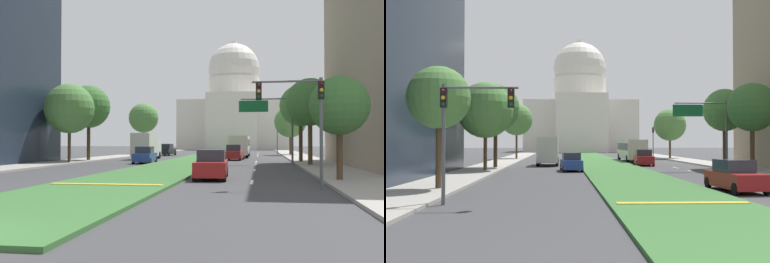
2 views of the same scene
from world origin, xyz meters
TOP-DOWN VIEW (x-y plane):
  - ground_plane at (0.00, 58.27)m, footprint 260.00×260.00m
  - grass_median at (0.00, 52.44)m, footprint 6.19×104.88m
  - median_curb_nose at (0.00, 12.23)m, footprint 5.57×0.50m
  - lane_dashes_right at (6.86, 49.48)m, footprint 0.16×68.42m
  - sidewalk_left at (-12.63, 46.61)m, footprint 4.00×104.88m
  - sidewalk_right at (12.63, 46.61)m, footprint 4.00×104.88m
  - capitol_building at (0.00, 115.84)m, footprint 29.32×22.75m
  - traffic_light_near_right at (9.28, 13.13)m, footprint 3.34×0.35m
  - traffic_light_far_right at (10.13, 67.87)m, footprint 0.28×0.35m
  - overhead_guide_sign at (8.46, 35.06)m, footprint 5.16×0.20m
  - street_tree_right_near at (11.57, 16.89)m, footprint 3.24×3.24m
  - street_tree_left_mid at (-11.91, 34.58)m, footprint 5.07×5.07m
  - street_tree_right_mid at (11.72, 32.67)m, footprint 4.29×4.29m
  - street_tree_left_far at (-11.64, 39.04)m, footprint 4.78×4.78m
  - street_tree_right_far at (11.41, 38.58)m, footprint 4.29×4.29m
  - street_tree_left_distant at (-11.97, 63.88)m, footprint 4.95×4.95m
  - street_tree_right_distant at (12.01, 64.06)m, footprint 5.03×5.03m
  - sedan_lead_stopped at (4.45, 17.98)m, footprint 2.06×4.75m
  - sedan_midblock at (-4.15, 35.20)m, footprint 2.09×4.49m
  - sedan_distant at (4.26, 44.48)m, footprint 2.24×4.42m
  - sedan_far_horizon at (-7.04, 59.26)m, footprint 2.22×4.72m
  - box_truck_delivery at (-6.57, 45.01)m, footprint 2.40×6.40m
  - city_bus at (4.45, 54.67)m, footprint 2.62×11.00m

SIDE VIEW (x-z plane):
  - ground_plane at x=0.00m, z-range 0.00..0.00m
  - lane_dashes_right at x=6.86m, z-range 0.00..0.01m
  - grass_median at x=0.00m, z-range 0.00..0.14m
  - sidewalk_left at x=-12.63m, z-range 0.00..0.15m
  - sidewalk_right at x=12.63m, z-range 0.00..0.15m
  - median_curb_nose at x=0.00m, z-range 0.14..0.18m
  - sedan_midblock at x=-4.15m, z-range -0.05..1.65m
  - sedan_lead_stopped at x=4.45m, z-range -0.05..1.67m
  - sedan_distant at x=4.26m, z-range -0.06..1.75m
  - sedan_far_horizon at x=-7.04m, z-range -0.06..1.77m
  - box_truck_delivery at x=-6.57m, z-range 0.08..3.28m
  - city_bus at x=4.45m, z-range 0.29..3.24m
  - traffic_light_far_right at x=10.13m, z-range 0.71..5.91m
  - traffic_light_near_right at x=9.28m, z-range 1.20..6.40m
  - street_tree_right_near at x=11.57m, z-range 1.25..7.05m
  - overhead_guide_sign at x=8.46m, z-range 1.38..7.88m
  - street_tree_right_distant at x=12.01m, z-range 1.40..9.26m
  - street_tree_left_mid at x=-11.91m, z-range 1.50..9.60m
  - street_tree_right_mid at x=11.72m, z-range 1.77..9.65m
  - street_tree_right_far at x=11.41m, z-range 1.85..9.89m
  - street_tree_left_far at x=-11.64m, z-range 1.83..10.31m
  - street_tree_left_distant at x=-11.97m, z-range 1.81..10.42m
  - capitol_building at x=0.00m, z-range -3.64..26.77m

